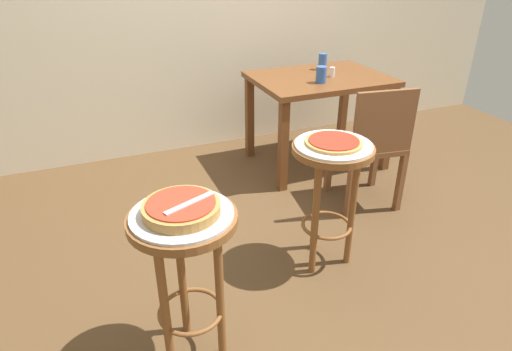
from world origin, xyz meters
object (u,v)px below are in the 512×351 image
Objects in this scene: wooden_chair at (372,143)px; pizza_foreground at (181,208)px; cup_near_edge at (321,75)px; condiment_shaker at (332,72)px; pizza_server_knife at (190,203)px; cup_far_edge at (323,61)px; serving_plate_middle at (334,145)px; stool_middle at (331,177)px; pizza_middle at (334,142)px; stool_foreground at (186,254)px; serving_plate_foreground at (182,214)px; dining_table at (319,90)px.

pizza_foreground is at bearing -151.66° from wooden_chair.
cup_near_edge is 1.63× the size of condiment_shaker.
condiment_shaker is at bearing 44.01° from pizza_foreground.
cup_far_edge is at bearing 25.41° from pizza_server_knife.
cup_near_edge reaches higher than pizza_server_knife.
pizza_foreground is at bearing -158.12° from serving_plate_middle.
serving_plate_middle is 0.46× the size of wooden_chair.
condiment_shaker is (0.66, 1.12, 0.22)m from stool_middle.
pizza_foreground is 0.93m from serving_plate_middle.
pizza_server_knife reaches higher than pizza_middle.
wooden_chair reaches higher than condiment_shaker.
wooden_chair is at bearing 36.72° from stool_middle.
stool_foreground is at bearing -158.12° from stool_middle.
pizza_server_knife is (-1.49, -1.49, 0.02)m from condiment_shaker.
serving_plate_foreground reaches higher than stool_middle.
wooden_chair is (-0.09, -0.70, -0.29)m from condiment_shaker.
stool_foreground is at bearing -133.68° from dining_table.
cup_near_edge is at bearing 44.92° from serving_plate_foreground.
condiment_shaker reaches higher than pizza_foreground.
condiment_shaker is at bearing 82.74° from wooden_chair.
pizza_middle is 0.91m from pizza_server_knife.
serving_plate_foreground is 3.08× the size of cup_far_edge.
stool_foreground is 1.82× the size of serving_plate_middle.
serving_plate_middle is 1.31m from condiment_shaker.
serving_plate_middle is 0.39× the size of dining_table.
pizza_foreground is 4.02× the size of condiment_shaker.
stool_middle is 0.18m from serving_plate_middle.
pizza_middle reaches higher than serving_plate_middle.
pizza_foreground reaches higher than dining_table.
stool_middle is at bearing -117.65° from cup_far_edge.
pizza_server_knife reaches higher than pizza_foreground.
stool_foreground is at bearing -132.74° from cup_far_edge.
serving_plate_foreground is 0.99× the size of serving_plate_middle.
wooden_chair is (0.57, 0.43, -0.25)m from serving_plate_middle.
condiment_shaker is 2.11m from pizza_server_knife.
wooden_chair reaches higher than pizza_server_knife.
pizza_foreground reaches higher than stool_middle.
wooden_chair is at bearing -98.27° from cup_far_edge.
pizza_foreground is 2.31m from cup_far_edge.
wooden_chair is at bearing 28.34° from pizza_foreground.
stool_foreground is 0.24m from pizza_server_knife.
stool_middle is 0.72m from wooden_chair.
stool_middle is at bearing 90.00° from pizza_middle.
serving_plate_foreground is at bearing -132.74° from cup_far_edge.
cup_near_edge reaches higher than dining_table.
stool_middle is 0.71× the size of dining_table.
pizza_middle is 2.27× the size of cup_far_edge.
pizza_server_knife is at bearing -156.24° from stool_middle.
stool_foreground is 1.63m from wooden_chair.
cup_near_edge is at bearing -144.97° from condiment_shaker.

